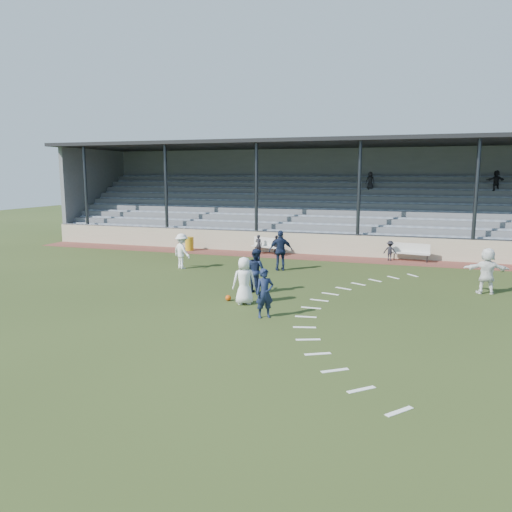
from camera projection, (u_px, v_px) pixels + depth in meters
The scene contains 18 objects.
ground at pixel (235, 301), 18.28m from camera, with size 90.00×90.00×0.00m, color #2B3A17.
cinder_track at pixel (300, 257), 28.11m from camera, with size 34.00×2.00×0.02m, color brown.
retaining_wall at pixel (305, 244), 29.00m from camera, with size 34.00×0.18×1.20m, color #BDAF91.
bench_left at pixel (268, 244), 28.91m from camera, with size 2.02×1.11×0.95m.
bench_right at pixel (411, 251), 26.55m from camera, with size 2.04×0.75×0.95m.
trash_bin at pixel (189, 244), 30.24m from camera, with size 0.51×0.51×0.82m, color #C39217.
football at pixel (228, 298), 18.37m from camera, with size 0.21×0.21×0.21m, color #CB4C0B.
player_white_lead at pixel (244, 281), 17.80m from camera, with size 0.84×0.54×1.71m, color white.
player_navy_lead at pixel (265, 293), 16.13m from camera, with size 0.59×0.39×1.62m, color #16203D.
player_navy_mid at pixel (256, 271), 19.55m from camera, with size 0.85×0.66×1.75m, color #16203D.
player_white_wing at pixel (182, 251), 24.51m from camera, with size 1.12×0.64×1.73m, color white.
player_navy_wing at pixel (281, 250), 24.01m from camera, with size 1.14×0.48×1.95m, color #16203D.
player_white_back at pixel (487, 271), 19.35m from camera, with size 1.68×0.54×1.81m, color white.
sub_left_near at pixel (259, 244), 28.88m from camera, with size 0.41×0.27×1.13m, color black.
sub_left_far at pixel (277, 245), 28.61m from camera, with size 0.65×0.27×1.11m, color black.
sub_right at pixel (390, 251), 26.70m from camera, with size 0.69×0.40×1.07m, color black.
grandstand at pixel (321, 211), 33.15m from camera, with size 34.60×9.00×6.61m.
penalty_arc at pixel (348, 311), 17.00m from camera, with size 3.89×14.63×0.01m.
Camera 1 is at (6.32, -16.62, 4.63)m, focal length 35.00 mm.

